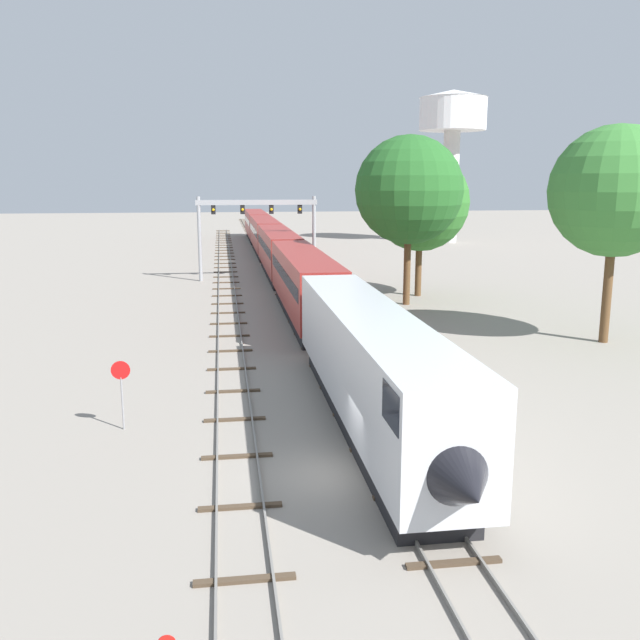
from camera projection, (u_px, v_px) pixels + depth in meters
name	position (u px, v px, depth m)	size (l,w,h in m)	color
ground_plane	(341.00, 475.00, 23.69)	(400.00, 400.00, 0.00)	gray
track_main	(271.00, 264.00, 82.14)	(2.60, 200.00, 0.16)	slate
track_near	(227.00, 292.00, 61.98)	(2.60, 160.00, 0.16)	slate
passenger_train	(278.00, 251.00, 72.39)	(3.04, 113.37, 4.80)	silver
signal_gantry	(257.00, 219.00, 68.72)	(12.10, 0.49, 8.39)	#999BA0
water_tower	(453.00, 122.00, 108.14)	(10.70, 10.70, 23.83)	beige
stop_sign	(121.00, 385.00, 27.63)	(0.76, 0.08, 2.88)	gray
trackside_tree_left	(409.00, 190.00, 54.30)	(8.60, 8.60, 13.50)	brown
trackside_tree_mid	(616.00, 192.00, 41.23)	(7.93, 7.93, 13.27)	brown
trackside_tree_right	(420.00, 202.00, 58.73)	(8.39, 8.39, 12.31)	brown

